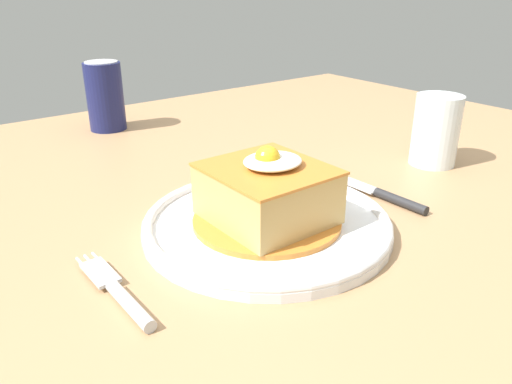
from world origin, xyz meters
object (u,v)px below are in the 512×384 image
knife (385,195)px  drinking_glass (435,135)px  main_plate (267,223)px  soda_can (105,96)px  fork (120,294)px

knife → drinking_glass: (0.16, 0.04, 0.04)m
main_plate → knife: 0.17m
knife → soda_can: bearing=106.3°
knife → fork: bearing=179.2°
main_plate → knife: (0.17, -0.03, -0.00)m
fork → soda_can: (0.20, 0.52, 0.06)m
fork → knife: same height
knife → drinking_glass: bearing=14.6°
drinking_glass → fork: bearing=-175.9°
drinking_glass → main_plate: bearing=-177.4°
main_plate → fork: size_ratio=1.96×
main_plate → soda_can: bearing=87.8°
fork → drinking_glass: bearing=4.1°
main_plate → soda_can: soda_can is taller
main_plate → drinking_glass: bearing=2.6°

